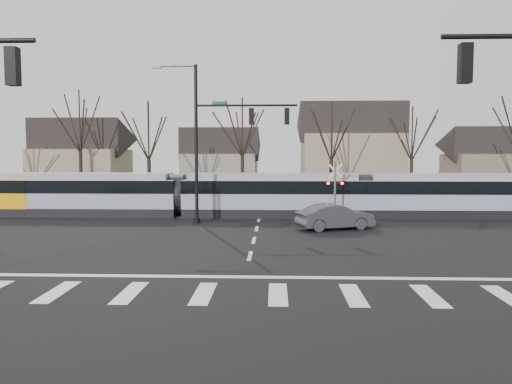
{
  "coord_description": "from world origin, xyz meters",
  "views": [
    {
      "loc": [
        1.09,
        -19.7,
        4.49
      ],
      "look_at": [
        0.0,
        9.0,
        2.3
      ],
      "focal_mm": 35.0,
      "sensor_mm": 36.0,
      "label": 1
    }
  ],
  "objects": [
    {
      "name": "lane_dashes",
      "position": [
        0.0,
        16.0,
        0.01
      ],
      "size": [
        0.18,
        30.0,
        0.01
      ],
      "color": "silver",
      "rests_on": "ground"
    },
    {
      "name": "stop_line",
      "position": [
        0.0,
        -1.8,
        0.01
      ],
      "size": [
        28.0,
        0.35,
        0.01
      ],
      "primitive_type": "cube",
      "color": "silver",
      "rests_on": "ground"
    },
    {
      "name": "rail_crossing_signal",
      "position": [
        5.0,
        12.79,
        1.89
      ],
      "size": [
        1.08,
        0.36,
        4.0
      ],
      "color": "#59595B",
      "rests_on": "ground"
    },
    {
      "name": "house_c",
      "position": [
        9.0,
        33.0,
        5.23
      ],
      "size": [
        10.8,
        8.64,
        10.1
      ],
      "color": "gray",
      "rests_on": "ground"
    },
    {
      "name": "rail_pair",
      "position": [
        0.0,
        15.8,
        0.03
      ],
      "size": [
        90.0,
        1.52,
        0.06
      ],
      "color": "#59595E",
      "rests_on": "ground"
    },
    {
      "name": "sedan",
      "position": [
        4.69,
        9.93,
        0.76
      ],
      "size": [
        4.67,
        5.7,
        1.53
      ],
      "primitive_type": "imported",
      "rotation": [
        0.0,
        0.0,
        1.93
      ],
      "color": "#3D3E43",
      "rests_on": "ground"
    },
    {
      "name": "house_b",
      "position": [
        -5.0,
        36.0,
        3.97
      ],
      "size": [
        8.64,
        7.56,
        7.65
      ],
      "color": "slate",
      "rests_on": "ground"
    },
    {
      "name": "grass_verge",
      "position": [
        0.0,
        32.0,
        0.01
      ],
      "size": [
        140.0,
        28.0,
        0.01
      ],
      "primitive_type": "cube",
      "color": "#38331E",
      "rests_on": "ground"
    },
    {
      "name": "tram",
      "position": [
        0.77,
        16.0,
        1.7
      ],
      "size": [
        41.04,
        3.05,
        3.11
      ],
      "color": "gray",
      "rests_on": "ground"
    },
    {
      "name": "house_d",
      "position": [
        24.0,
        35.0,
        3.97
      ],
      "size": [
        8.64,
        7.56,
        7.65
      ],
      "color": "brown",
      "rests_on": "ground"
    },
    {
      "name": "house_a",
      "position": [
        -20.0,
        34.0,
        4.46
      ],
      "size": [
        9.72,
        8.64,
        8.6
      ],
      "color": "gray",
      "rests_on": "ground"
    },
    {
      "name": "crosswalk",
      "position": [
        0.0,
        -4.0,
        0.01
      ],
      "size": [
        27.0,
        2.6,
        0.01
      ],
      "color": "silver",
      "rests_on": "ground"
    },
    {
      "name": "signal_pole_far",
      "position": [
        -2.41,
        12.5,
        5.7
      ],
      "size": [
        9.28,
        0.44,
        10.2
      ],
      "color": "black",
      "rests_on": "ground"
    },
    {
      "name": "ground",
      "position": [
        0.0,
        0.0,
        0.0
      ],
      "size": [
        140.0,
        140.0,
        0.0
      ],
      "primitive_type": "plane",
      "color": "black"
    },
    {
      "name": "tree_row",
      "position": [
        2.0,
        26.0,
        5.0
      ],
      "size": [
        59.2,
        7.2,
        10.0
      ],
      "color": "black",
      "rests_on": "ground"
    }
  ]
}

